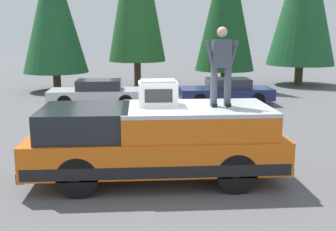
# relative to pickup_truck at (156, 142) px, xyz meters

# --- Properties ---
(ground_plane) EXTENTS (90.00, 90.00, 0.00)m
(ground_plane) POSITION_rel_pickup_truck_xyz_m (-0.04, 0.29, -0.87)
(ground_plane) COLOR #565659
(pickup_truck) EXTENTS (2.01, 5.54, 1.65)m
(pickup_truck) POSITION_rel_pickup_truck_xyz_m (0.00, 0.00, 0.00)
(pickup_truck) COLOR orange
(pickup_truck) RESTS_ON ground
(compressor_unit) EXTENTS (0.65, 0.84, 0.56)m
(compressor_unit) POSITION_rel_pickup_truck_xyz_m (0.18, -0.05, 1.05)
(compressor_unit) COLOR silver
(compressor_unit) RESTS_ON pickup_truck
(person_on_truck_bed) EXTENTS (0.29, 0.72, 1.69)m
(person_on_truck_bed) POSITION_rel_pickup_truck_xyz_m (-0.02, -1.40, 1.68)
(person_on_truck_bed) COLOR #4C515B
(person_on_truck_bed) RESTS_ON pickup_truck
(parked_car_navy) EXTENTS (1.64, 4.10, 1.16)m
(parked_car_navy) POSITION_rel_pickup_truck_xyz_m (9.33, -3.54, -0.29)
(parked_car_navy) COLOR navy
(parked_car_navy) RESTS_ON ground
(parked_car_silver) EXTENTS (1.64, 4.10, 1.16)m
(parked_car_silver) POSITION_rel_pickup_truck_xyz_m (9.23, 2.18, -0.29)
(parked_car_silver) COLOR silver
(parked_car_silver) RESTS_ON ground
(conifer_left) EXTENTS (3.30, 3.30, 8.47)m
(conifer_left) POSITION_rel_pickup_truck_xyz_m (14.33, -4.48, 3.88)
(conifer_left) COLOR #4C3826
(conifer_left) RESTS_ON ground
(conifer_center_right) EXTENTS (3.48, 3.48, 7.57)m
(conifer_center_right) POSITION_rel_pickup_truck_xyz_m (14.13, 4.84, 3.41)
(conifer_center_right) COLOR #4C3826
(conifer_center_right) RESTS_ON ground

